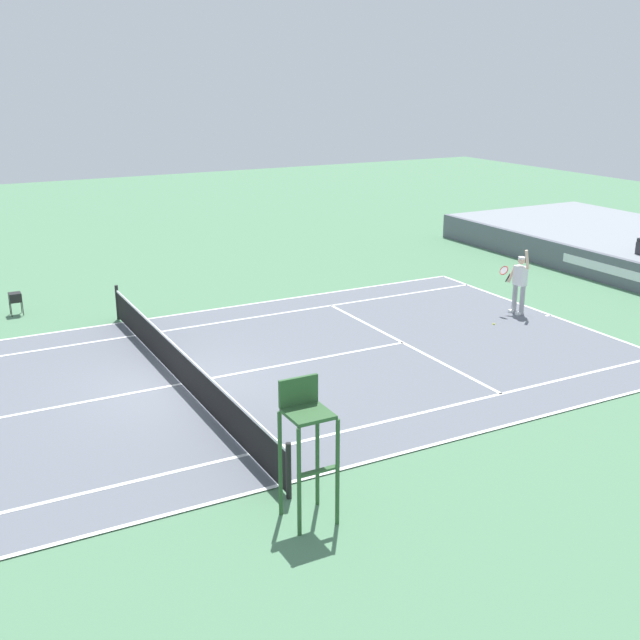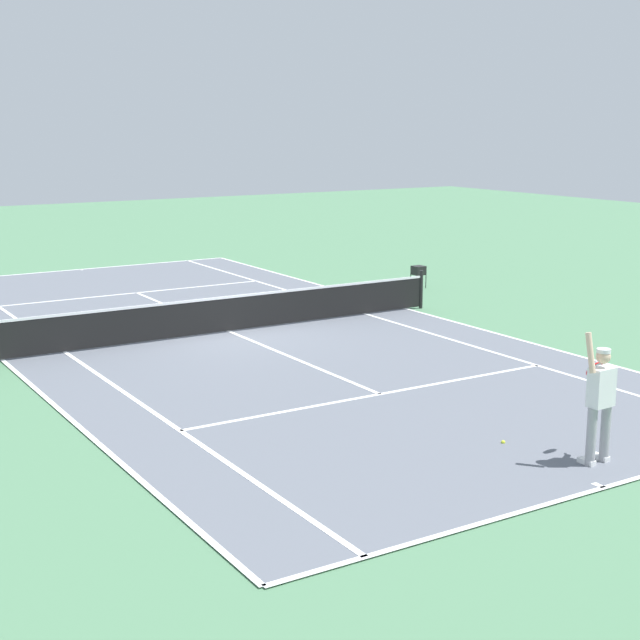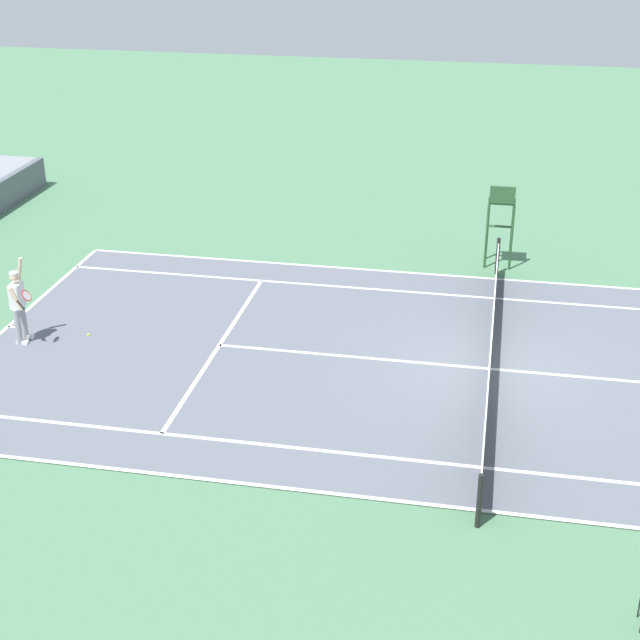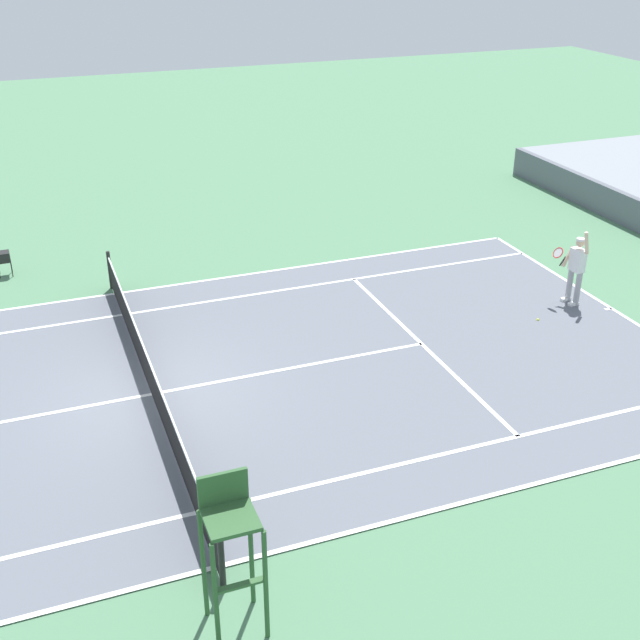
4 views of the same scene
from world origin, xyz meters
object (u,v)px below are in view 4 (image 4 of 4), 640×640
Objects in this scene: tennis_ball at (538,320)px; umpire_chair at (231,538)px; ball_hopper at (3,257)px; tennis_player at (576,268)px.

umpire_chair is (6.73, -9.71, 1.52)m from tennis_ball.
tennis_player is at bearing 62.35° from ball_hopper.
umpire_chair reaches higher than tennis_ball.
tennis_player reaches higher than ball_hopper.
ball_hopper is (-14.54, -2.67, -0.98)m from umpire_chair.
tennis_player is at bearing 112.62° from tennis_ball.
umpire_chair reaches higher than tennis_player.
umpire_chair is at bearing -56.68° from tennis_player.
ball_hopper is at bearing -122.26° from tennis_ball.
umpire_chair is at bearing -55.30° from tennis_ball.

